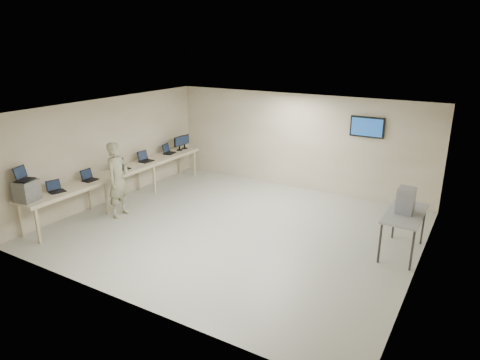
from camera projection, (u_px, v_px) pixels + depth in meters
The scene contains 14 objects.
room at pixel (238, 171), 9.71m from camera, with size 8.01×7.01×2.81m.
workbench at pixel (123, 172), 11.60m from camera, with size 0.76×6.00×0.90m.
equipment_box at pixel (27, 191), 9.29m from camera, with size 0.39×0.44×0.46m, color gray.
laptop_on_box at pixel (23, 177), 9.22m from camera, with size 0.42×0.45×0.30m.
laptop_0 at pixel (56, 189), 9.89m from camera, with size 0.37×0.40×0.27m.
laptop_1 at pixel (89, 177), 10.69m from camera, with size 0.29×0.35×0.27m.
laptop_2 at pixel (122, 167), 11.60m from camera, with size 0.31×0.37×0.28m.
laptop_3 at pixel (145, 159), 12.36m from camera, with size 0.33×0.39×0.30m.
laptop_4 at pixel (168, 151), 13.22m from camera, with size 0.37×0.42×0.29m.
monitor_near at pixel (179, 142), 13.53m from camera, with size 0.20×0.45×0.45m.
monitor_far at pixel (184, 141), 13.75m from camera, with size 0.19×0.44×0.43m.
soldier at pixel (118, 180), 10.59m from camera, with size 0.69×0.45×1.90m, color gray.
side_table at pixel (405, 216), 8.71m from camera, with size 0.70×1.51×0.91m.
storage_bins at pixel (406, 201), 8.61m from camera, with size 0.33×0.37×0.52m.
Camera 1 is at (4.81, -7.91, 4.25)m, focal length 32.00 mm.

